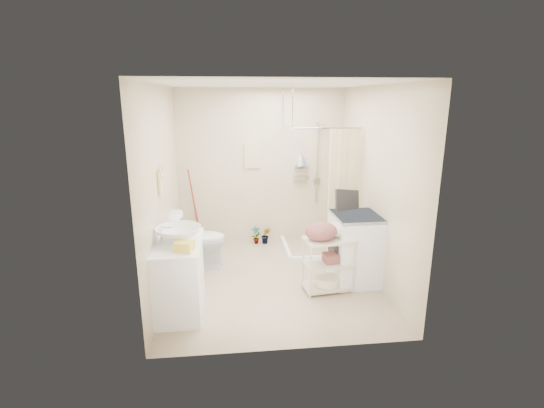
# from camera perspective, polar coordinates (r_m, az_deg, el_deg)

# --- Properties ---
(floor) EXTENTS (3.20, 3.20, 0.00)m
(floor) POSITION_cam_1_polar(r_m,az_deg,el_deg) (5.57, -0.01, -10.78)
(floor) COLOR tan
(floor) RESTS_ON ground
(ceiling) EXTENTS (2.80, 3.20, 0.04)m
(ceiling) POSITION_cam_1_polar(r_m,az_deg,el_deg) (5.02, -0.01, 17.01)
(ceiling) COLOR silver
(ceiling) RESTS_ON ground
(wall_back) EXTENTS (2.80, 0.04, 2.60)m
(wall_back) POSITION_cam_1_polar(r_m,az_deg,el_deg) (6.71, -1.53, 5.35)
(wall_back) COLOR beige
(wall_back) RESTS_ON ground
(wall_front) EXTENTS (2.80, 0.04, 2.60)m
(wall_front) POSITION_cam_1_polar(r_m,az_deg,el_deg) (3.61, 2.79, -3.17)
(wall_front) COLOR beige
(wall_front) RESTS_ON ground
(wall_left) EXTENTS (0.04, 3.20, 2.60)m
(wall_left) POSITION_cam_1_polar(r_m,az_deg,el_deg) (5.18, -15.60, 1.91)
(wall_left) COLOR beige
(wall_left) RESTS_ON ground
(wall_right) EXTENTS (0.04, 3.20, 2.60)m
(wall_right) POSITION_cam_1_polar(r_m,az_deg,el_deg) (5.47, 14.73, 2.65)
(wall_right) COLOR beige
(wall_right) RESTS_ON ground
(vanity) EXTENTS (0.55, 0.97, 0.85)m
(vanity) POSITION_cam_1_polar(r_m,az_deg,el_deg) (4.77, -13.25, -10.17)
(vanity) COLOR white
(vanity) RESTS_ON ground
(sink) EXTENTS (0.64, 0.64, 0.18)m
(sink) POSITION_cam_1_polar(r_m,az_deg,el_deg) (4.58, -13.40, -4.30)
(sink) COLOR silver
(sink) RESTS_ON vanity
(counter_basket) EXTENTS (0.22, 0.20, 0.11)m
(counter_basket) POSITION_cam_1_polar(r_m,az_deg,el_deg) (4.31, -12.62, -6.02)
(counter_basket) COLOR yellow
(counter_basket) RESTS_ON vanity
(floor_basket) EXTENTS (0.30, 0.27, 0.13)m
(floor_basket) POSITION_cam_1_polar(r_m,az_deg,el_deg) (4.66, -12.44, -15.78)
(floor_basket) COLOR yellow
(floor_basket) RESTS_ON ground
(toilet) EXTENTS (0.83, 0.49, 0.84)m
(toilet) POSITION_cam_1_polar(r_m,az_deg,el_deg) (5.91, -10.73, -5.13)
(toilet) COLOR silver
(toilet) RESTS_ON ground
(mop) EXTENTS (0.15, 0.15, 1.31)m
(mop) POSITION_cam_1_polar(r_m,az_deg,el_deg) (6.78, -11.53, -0.41)
(mop) COLOR maroon
(mop) RESTS_ON ground
(potted_plant_a) EXTENTS (0.20, 0.17, 0.31)m
(potted_plant_a) POSITION_cam_1_polar(r_m,az_deg,el_deg) (6.79, -2.33, -4.52)
(potted_plant_a) COLOR brown
(potted_plant_a) RESTS_ON ground
(potted_plant_b) EXTENTS (0.18, 0.16, 0.29)m
(potted_plant_b) POSITION_cam_1_polar(r_m,az_deg,el_deg) (6.80, -0.90, -4.56)
(potted_plant_b) COLOR brown
(potted_plant_b) RESTS_ON ground
(hanging_towel) EXTENTS (0.28, 0.03, 0.42)m
(hanging_towel) POSITION_cam_1_polar(r_m,az_deg,el_deg) (6.64, -2.83, 7.00)
(hanging_towel) COLOR beige
(hanging_towel) RESTS_ON wall_back
(towel_ring) EXTENTS (0.04, 0.22, 0.34)m
(towel_ring) POSITION_cam_1_polar(r_m,az_deg,el_deg) (4.95, -15.86, 3.31)
(towel_ring) COLOR #D3C679
(towel_ring) RESTS_ON wall_left
(tp_holder) EXTENTS (0.08, 0.12, 0.14)m
(tp_holder) POSITION_cam_1_polar(r_m,az_deg,el_deg) (5.38, -14.66, -3.98)
(tp_holder) COLOR white
(tp_holder) RESTS_ON wall_left
(shower) EXTENTS (1.10, 1.10, 2.10)m
(shower) POSITION_cam_1_polar(r_m,az_deg,el_deg) (6.35, 6.59, 2.41)
(shower) COLOR white
(shower) RESTS_ON ground
(shampoo_bottle_a) EXTENTS (0.12, 0.12, 0.24)m
(shampoo_bottle_a) POSITION_cam_1_polar(r_m,az_deg,el_deg) (6.68, 4.11, 6.51)
(shampoo_bottle_a) COLOR silver
(shampoo_bottle_a) RESTS_ON shower
(shampoo_bottle_b) EXTENTS (0.09, 0.10, 0.17)m
(shampoo_bottle_b) POSITION_cam_1_polar(r_m,az_deg,el_deg) (6.72, 4.46, 6.23)
(shampoo_bottle_b) COLOR #4167B0
(shampoo_bottle_b) RESTS_ON shower
(washing_machine) EXTENTS (0.65, 0.68, 0.94)m
(washing_machine) POSITION_cam_1_polar(r_m,az_deg,el_deg) (5.47, 12.22, -6.27)
(washing_machine) COLOR silver
(washing_machine) RESTS_ON ground
(laundry_rack) EXTENTS (0.66, 0.43, 0.85)m
(laundry_rack) POSITION_cam_1_polar(r_m,az_deg,el_deg) (5.16, 8.13, -7.95)
(laundry_rack) COLOR beige
(laundry_rack) RESTS_ON ground
(ironing_board) EXTENTS (0.37, 0.20, 1.27)m
(ironing_board) POSITION_cam_1_polar(r_m,az_deg,el_deg) (5.51, 10.88, -4.25)
(ironing_board) COLOR black
(ironing_board) RESTS_ON ground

